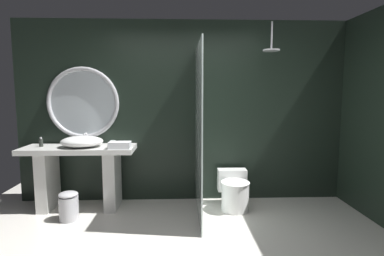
% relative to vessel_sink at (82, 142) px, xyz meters
% --- Properties ---
extents(back_wall_panel, '(4.80, 0.10, 2.60)m').
position_rel_vessel_sink_xyz_m(back_wall_panel, '(1.39, 0.37, 0.37)').
color(back_wall_panel, black).
rests_on(back_wall_panel, ground_plane).
extents(vanity_counter, '(1.48, 0.55, 0.86)m').
position_rel_vessel_sink_xyz_m(vanity_counter, '(-0.05, 0.03, -0.40)').
color(vanity_counter, silver).
rests_on(vanity_counter, ground_plane).
extents(vessel_sink, '(0.56, 0.46, 0.17)m').
position_rel_vessel_sink_xyz_m(vessel_sink, '(0.00, 0.00, 0.00)').
color(vessel_sink, white).
rests_on(vessel_sink, vanity_counter).
extents(tumbler_cup, '(0.07, 0.07, 0.09)m').
position_rel_vessel_sink_xyz_m(tumbler_cup, '(0.41, -0.02, -0.03)').
color(tumbler_cup, silver).
rests_on(tumbler_cup, vanity_counter).
extents(soap_dispenser, '(0.05, 0.05, 0.13)m').
position_rel_vessel_sink_xyz_m(soap_dispenser, '(-0.56, 0.05, -0.02)').
color(soap_dispenser, '#282D28').
rests_on(soap_dispenser, vanity_counter).
extents(round_wall_mirror, '(1.01, 0.06, 1.01)m').
position_rel_vessel_sink_xyz_m(round_wall_mirror, '(-0.05, 0.28, 0.50)').
color(round_wall_mirror, '#B7B7BC').
extents(shower_glass_panel, '(0.02, 1.24, 2.18)m').
position_rel_vessel_sink_xyz_m(shower_glass_panel, '(1.55, -0.30, 0.16)').
color(shower_glass_panel, silver).
rests_on(shower_glass_panel, ground_plane).
extents(rain_shower_head, '(0.22, 0.22, 0.38)m').
position_rel_vessel_sink_xyz_m(rain_shower_head, '(2.52, -0.03, 1.24)').
color(rain_shower_head, '#B7B7BC').
extents(toilet, '(0.41, 0.58, 0.50)m').
position_rel_vessel_sink_xyz_m(toilet, '(2.05, -0.08, -0.68)').
color(toilet, white).
rests_on(toilet, ground_plane).
extents(waste_bin, '(0.24, 0.24, 0.36)m').
position_rel_vessel_sink_xyz_m(waste_bin, '(-0.07, -0.39, -0.75)').
color(waste_bin, '#B7B7BC').
rests_on(waste_bin, ground_plane).
extents(folded_hand_towel, '(0.28, 0.16, 0.09)m').
position_rel_vessel_sink_xyz_m(folded_hand_towel, '(0.53, -0.15, -0.03)').
color(folded_hand_towel, white).
rests_on(folded_hand_towel, vanity_counter).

